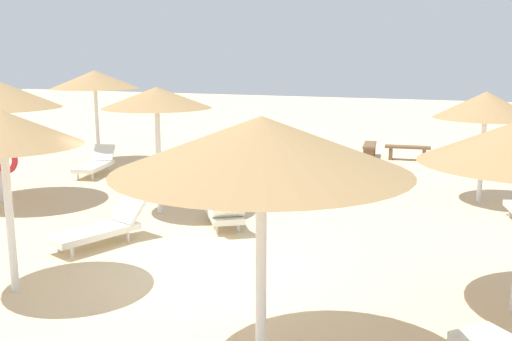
{
  "coord_description": "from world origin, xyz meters",
  "views": [
    {
      "loc": [
        4.31,
        -7.9,
        3.53
      ],
      "look_at": [
        0.0,
        3.0,
        1.2
      ],
      "focal_mm": 41.13,
      "sensor_mm": 36.0,
      "label": 1
    }
  ],
  "objects_px": {
    "parasol_0": "(95,80)",
    "parasol_3": "(2,129)",
    "parasol_4": "(486,105)",
    "bench_1": "(231,140)",
    "bench_0": "(370,148)",
    "parasol_5": "(157,98)",
    "lounger_5": "(224,212)",
    "lounger_0": "(95,164)",
    "parasol_2": "(261,145)",
    "lounger_3": "(100,229)",
    "bench_2": "(407,150)"
  },
  "relations": [
    {
      "from": "parasol_3",
      "to": "bench_0",
      "type": "height_order",
      "value": "parasol_3"
    },
    {
      "from": "bench_2",
      "to": "lounger_0",
      "type": "bearing_deg",
      "value": -144.63
    },
    {
      "from": "lounger_0",
      "to": "parasol_4",
      "type": "bearing_deg",
      "value": 3.49
    },
    {
      "from": "lounger_3",
      "to": "bench_0",
      "type": "relative_size",
      "value": 1.28
    },
    {
      "from": "parasol_0",
      "to": "parasol_3",
      "type": "bearing_deg",
      "value": -60.29
    },
    {
      "from": "parasol_5",
      "to": "bench_2",
      "type": "height_order",
      "value": "parasol_5"
    },
    {
      "from": "lounger_3",
      "to": "lounger_5",
      "type": "xyz_separation_m",
      "value": [
        1.65,
        1.96,
        -0.01
      ]
    },
    {
      "from": "lounger_0",
      "to": "bench_0",
      "type": "distance_m",
      "value": 9.19
    },
    {
      "from": "parasol_0",
      "to": "parasol_4",
      "type": "height_order",
      "value": "parasol_0"
    },
    {
      "from": "parasol_4",
      "to": "lounger_0",
      "type": "bearing_deg",
      "value": -176.51
    },
    {
      "from": "lounger_0",
      "to": "bench_0",
      "type": "xyz_separation_m",
      "value": [
        7.04,
        5.91,
        0.02
      ]
    },
    {
      "from": "bench_0",
      "to": "lounger_3",
      "type": "bearing_deg",
      "value": -104.29
    },
    {
      "from": "parasol_0",
      "to": "bench_0",
      "type": "xyz_separation_m",
      "value": [
        8.04,
        4.39,
        -2.38
      ]
    },
    {
      "from": "parasol_0",
      "to": "lounger_0",
      "type": "bearing_deg",
      "value": -56.68
    },
    {
      "from": "lounger_0",
      "to": "parasol_5",
      "type": "bearing_deg",
      "value": -37.18
    },
    {
      "from": "parasol_5",
      "to": "lounger_5",
      "type": "distance_m",
      "value": 2.92
    },
    {
      "from": "parasol_4",
      "to": "parasol_0",
      "type": "bearing_deg",
      "value": 175.75
    },
    {
      "from": "parasol_0",
      "to": "parasol_5",
      "type": "height_order",
      "value": "parasol_0"
    },
    {
      "from": "lounger_0",
      "to": "bench_2",
      "type": "relative_size",
      "value": 1.27
    },
    {
      "from": "parasol_0",
      "to": "parasol_2",
      "type": "height_order",
      "value": "parasol_0"
    },
    {
      "from": "lounger_3",
      "to": "bench_1",
      "type": "distance_m",
      "value": 11.44
    },
    {
      "from": "lounger_3",
      "to": "bench_0",
      "type": "bearing_deg",
      "value": 75.71
    },
    {
      "from": "parasol_5",
      "to": "bench_2",
      "type": "bearing_deg",
      "value": 64.35
    },
    {
      "from": "lounger_0",
      "to": "lounger_5",
      "type": "relative_size",
      "value": 1.01
    },
    {
      "from": "parasol_5",
      "to": "lounger_3",
      "type": "distance_m",
      "value": 3.29
    },
    {
      "from": "parasol_5",
      "to": "bench_1",
      "type": "relative_size",
      "value": 1.83
    },
    {
      "from": "parasol_0",
      "to": "parasol_3",
      "type": "height_order",
      "value": "parasol_0"
    },
    {
      "from": "parasol_3",
      "to": "bench_1",
      "type": "bearing_deg",
      "value": 100.2
    },
    {
      "from": "parasol_2",
      "to": "parasol_3",
      "type": "height_order",
      "value": "parasol_2"
    },
    {
      "from": "lounger_5",
      "to": "parasol_3",
      "type": "bearing_deg",
      "value": -109.65
    },
    {
      "from": "lounger_5",
      "to": "bench_2",
      "type": "relative_size",
      "value": 1.26
    },
    {
      "from": "parasol_5",
      "to": "lounger_0",
      "type": "distance_m",
      "value": 5.53
    },
    {
      "from": "parasol_2",
      "to": "parasol_4",
      "type": "relative_size",
      "value": 1.17
    },
    {
      "from": "parasol_4",
      "to": "bench_1",
      "type": "relative_size",
      "value": 1.73
    },
    {
      "from": "bench_2",
      "to": "parasol_3",
      "type": "bearing_deg",
      "value": -106.5
    },
    {
      "from": "parasol_3",
      "to": "lounger_0",
      "type": "relative_size",
      "value": 1.41
    },
    {
      "from": "lounger_3",
      "to": "lounger_5",
      "type": "bearing_deg",
      "value": 49.82
    },
    {
      "from": "parasol_3",
      "to": "lounger_3",
      "type": "distance_m",
      "value": 3.16
    },
    {
      "from": "bench_1",
      "to": "parasol_2",
      "type": "bearing_deg",
      "value": -64.85
    },
    {
      "from": "parasol_4",
      "to": "lounger_3",
      "type": "distance_m",
      "value": 9.17
    },
    {
      "from": "parasol_5",
      "to": "lounger_5",
      "type": "relative_size",
      "value": 1.47
    },
    {
      "from": "parasol_4",
      "to": "parasol_5",
      "type": "distance_m",
      "value": 7.64
    },
    {
      "from": "parasol_5",
      "to": "parasol_4",
      "type": "bearing_deg",
      "value": 29.01
    },
    {
      "from": "parasol_3",
      "to": "parasol_4",
      "type": "distance_m",
      "value": 10.57
    },
    {
      "from": "bench_0",
      "to": "parasol_0",
      "type": "bearing_deg",
      "value": -151.37
    },
    {
      "from": "lounger_0",
      "to": "lounger_3",
      "type": "height_order",
      "value": "lounger_0"
    },
    {
      "from": "parasol_0",
      "to": "parasol_5",
      "type": "xyz_separation_m",
      "value": [
        5.02,
        -4.57,
        -0.14
      ]
    },
    {
      "from": "parasol_3",
      "to": "lounger_3",
      "type": "height_order",
      "value": "parasol_3"
    },
    {
      "from": "lounger_0",
      "to": "lounger_3",
      "type": "bearing_deg",
      "value": -52.63
    },
    {
      "from": "lounger_0",
      "to": "bench_0",
      "type": "bearing_deg",
      "value": 40.03
    }
  ]
}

